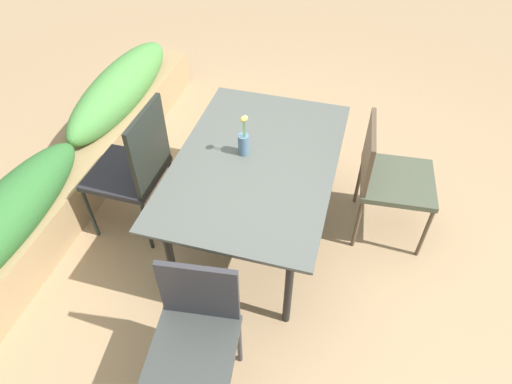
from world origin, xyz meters
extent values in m
plane|color=#9E7F5B|center=(0.00, 0.00, 0.00)|extent=(12.00, 12.00, 0.00)
cube|color=#4C514C|center=(-0.02, 0.07, 0.73)|extent=(1.51, 1.01, 0.02)
cube|color=black|center=(-0.02, 0.07, 0.70)|extent=(1.48, 0.99, 0.02)
cylinder|color=black|center=(-0.65, -0.30, 0.36)|extent=(0.05, 0.05, 0.72)
cylinder|color=black|center=(0.60, -0.30, 0.36)|extent=(0.05, 0.05, 0.72)
cylinder|color=black|center=(-0.65, 0.44, 0.36)|extent=(0.05, 0.05, 0.72)
cylinder|color=black|center=(0.60, 0.44, 0.36)|extent=(0.05, 0.05, 0.72)
cube|color=black|center=(-0.12, 0.99, 0.48)|extent=(0.49, 0.49, 0.04)
cube|color=black|center=(-0.12, 0.76, 0.76)|extent=(0.46, 0.03, 0.54)
cylinder|color=black|center=(-0.34, 1.22, 0.24)|extent=(0.03, 0.03, 0.47)
cylinder|color=black|center=(0.11, 1.21, 0.24)|extent=(0.03, 0.03, 0.47)
cylinder|color=black|center=(-0.34, 0.77, 0.24)|extent=(0.03, 0.03, 0.47)
cylinder|color=black|center=(0.10, 0.77, 0.24)|extent=(0.03, 0.03, 0.47)
cube|color=#434A3A|center=(0.32, -0.84, 0.48)|extent=(0.53, 0.53, 0.04)
cube|color=#4C3D2D|center=(0.30, -0.61, 0.69)|extent=(0.47, 0.07, 0.40)
cylinder|color=#4C3D2D|center=(0.56, -1.05, 0.23)|extent=(0.03, 0.03, 0.47)
cylinder|color=#4C3D2D|center=(0.11, -1.09, 0.23)|extent=(0.03, 0.03, 0.47)
cylinder|color=#4C3D2D|center=(0.53, -0.60, 0.23)|extent=(0.03, 0.03, 0.47)
cylinder|color=#4C3D2D|center=(0.07, -0.64, 0.23)|extent=(0.03, 0.03, 0.47)
cube|color=#373B39|center=(-1.19, 0.07, 0.46)|extent=(0.47, 0.47, 0.04)
cube|color=#2D2D33|center=(-1.00, 0.10, 0.68)|extent=(0.08, 0.40, 0.41)
cylinder|color=#2D2D33|center=(-0.98, -0.09, 0.23)|extent=(0.03, 0.03, 0.45)
cylinder|color=#2D2D33|center=(-1.03, 0.29, 0.23)|extent=(0.03, 0.03, 0.45)
cylinder|color=slate|center=(0.02, 0.17, 0.81)|extent=(0.07, 0.07, 0.14)
cylinder|color=#569347|center=(0.02, 0.15, 0.93)|extent=(0.00, 0.01, 0.18)
sphere|color=#EFCC4C|center=(0.02, 0.15, 1.02)|extent=(0.03, 0.03, 0.03)
cylinder|color=#569347|center=(0.00, 0.16, 0.93)|extent=(0.01, 0.01, 0.18)
sphere|color=#EFCC4C|center=(0.00, 0.16, 1.02)|extent=(0.03, 0.03, 0.03)
cylinder|color=#569347|center=(0.01, 0.16, 0.93)|extent=(0.00, 0.01, 0.18)
sphere|color=pink|center=(0.01, 0.16, 1.02)|extent=(0.03, 0.03, 0.03)
cube|color=#9E7F56|center=(0.08, 1.57, 0.18)|extent=(3.59, 0.43, 0.35)
ellipsoid|color=#2D662D|center=(-0.72, 1.57, 0.45)|extent=(1.61, 0.39, 0.36)
ellipsoid|color=#47843D|center=(0.89, 1.57, 0.47)|extent=(1.61, 0.39, 0.40)
camera|label=1|loc=(-2.10, -0.50, 2.58)|focal=31.26mm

